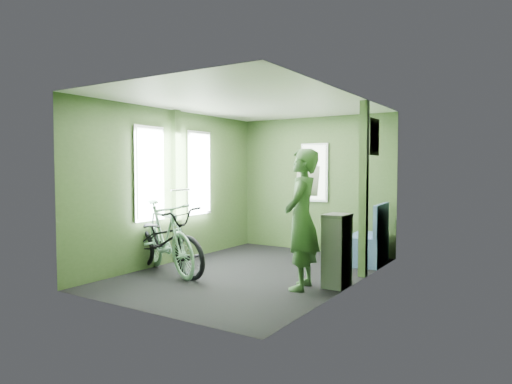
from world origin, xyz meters
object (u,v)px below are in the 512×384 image
(bench_seat, at_px, (369,246))
(waste_box, at_px, (337,250))
(passenger, at_px, (302,219))
(bicycle_black, at_px, (165,273))
(bicycle_mint, at_px, (166,274))

(bench_seat, bearing_deg, waste_box, -91.07)
(passenger, xyz_separation_m, waste_box, (0.32, 0.31, -0.39))
(passenger, xyz_separation_m, bench_seat, (0.20, 1.83, -0.56))
(bicycle_black, relative_size, bicycle_mint, 1.03)
(waste_box, xyz_separation_m, bench_seat, (-0.12, 1.52, -0.17))
(bicycle_mint, xyz_separation_m, bench_seat, (2.09, 2.13, 0.27))
(passenger, bearing_deg, bicycle_black, -94.97)
(bicycle_mint, bearing_deg, passenger, -57.40)
(bicycle_mint, relative_size, waste_box, 1.89)
(waste_box, bearing_deg, passenger, -135.34)
(bicycle_black, height_order, bicycle_mint, bicycle_mint)
(bicycle_black, distance_m, bicycle_mint, 0.04)
(passenger, distance_m, bench_seat, 1.93)
(bicycle_black, height_order, bench_seat, bench_seat)
(bicycle_mint, bearing_deg, waste_box, -50.91)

